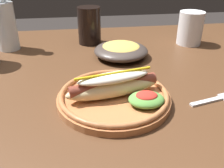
# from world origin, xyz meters

# --- Properties ---
(dining_table) EXTENTS (1.43, 1.00, 0.74)m
(dining_table) POSITION_xyz_m (0.00, 0.00, 0.65)
(dining_table) COLOR #51331E
(dining_table) RESTS_ON ground_plane
(hot_dog_plate) EXTENTS (0.26, 0.26, 0.08)m
(hot_dog_plate) POSITION_xyz_m (0.00, -0.13, 0.76)
(hot_dog_plate) COLOR #B77042
(hot_dog_plate) RESTS_ON dining_table
(fork) EXTENTS (0.12, 0.05, 0.00)m
(fork) POSITION_xyz_m (0.24, -0.15, 0.74)
(fork) COLOR silver
(fork) RESTS_ON dining_table
(soda_cup) EXTENTS (0.08, 0.08, 0.13)m
(soda_cup) POSITION_xyz_m (-0.03, 0.30, 0.81)
(soda_cup) COLOR black
(soda_cup) RESTS_ON dining_table
(extra_cup) EXTENTS (0.09, 0.09, 0.12)m
(extra_cup) POSITION_xyz_m (0.34, 0.24, 0.80)
(extra_cup) COLOR white
(extra_cup) RESTS_ON dining_table
(glass_bottle) EXTENTS (0.07, 0.07, 0.25)m
(glass_bottle) POSITION_xyz_m (-0.31, 0.27, 0.83)
(glass_bottle) COLOR silver
(glass_bottle) RESTS_ON dining_table
(side_bowl) EXTENTS (0.17, 0.17, 0.05)m
(side_bowl) POSITION_xyz_m (0.06, 0.14, 0.76)
(side_bowl) COLOR #423833
(side_bowl) RESTS_ON dining_table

